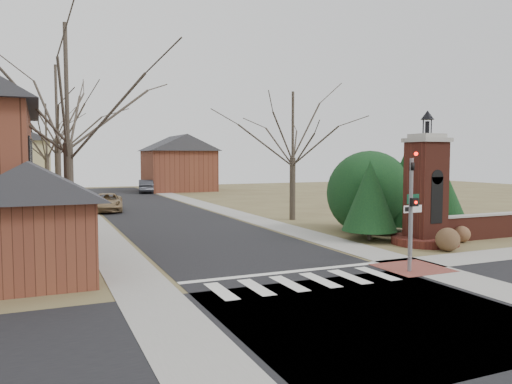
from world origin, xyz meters
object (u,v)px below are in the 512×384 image
distant_car (146,186)px  pickup_truck (107,203)px  traffic_signal_pole (411,202)px  brick_gate_monument (426,200)px  sign_post (412,214)px

distant_car → pickup_truck: bearing=80.4°
traffic_signal_pole → brick_gate_monument: brick_gate_monument is taller
pickup_truck → sign_post: bearing=-61.6°
pickup_truck → traffic_signal_pole: bearing=-65.2°
pickup_truck → brick_gate_monument: bearing=-51.7°
pickup_truck → distant_car: size_ratio=1.06×
traffic_signal_pole → pickup_truck: bearing=106.7°
traffic_signal_pole → distant_car: size_ratio=0.95×
traffic_signal_pole → brick_gate_monument: size_ratio=0.69×
pickup_truck → distant_car: (6.80, 19.24, 0.08)m
sign_post → traffic_signal_pole: bearing=-132.4°
traffic_signal_pole → distant_car: (-0.90, 44.96, -1.80)m
brick_gate_monument → pickup_truck: 24.69m
sign_post → pickup_truck: sign_post is taller
traffic_signal_pole → sign_post: bearing=47.6°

